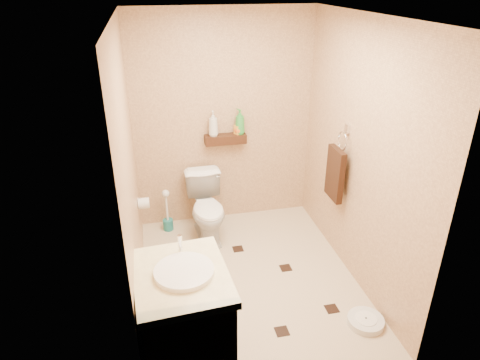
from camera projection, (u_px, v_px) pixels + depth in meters
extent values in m
plane|color=tan|center=(249.00, 279.00, 4.16)|extent=(2.50, 2.50, 0.00)
cube|color=tan|center=(224.00, 121.00, 4.73)|extent=(2.00, 0.04, 2.40)
cube|color=tan|center=(301.00, 249.00, 2.54)|extent=(2.00, 0.04, 2.40)
cube|color=tan|center=(130.00, 177.00, 3.44)|extent=(0.04, 2.50, 2.40)
cube|color=tan|center=(359.00, 156.00, 3.83)|extent=(0.04, 2.50, 2.40)
cube|color=silver|center=(253.00, 16.00, 3.11)|extent=(2.00, 2.50, 0.02)
cube|color=#3A1D0F|center=(225.00, 139.00, 4.74)|extent=(0.46, 0.14, 0.10)
cube|color=black|center=(212.00, 303.00, 3.85)|extent=(0.11, 0.11, 0.01)
cube|color=black|center=(286.00, 268.00, 4.30)|extent=(0.11, 0.11, 0.01)
cube|color=black|center=(282.00, 331.00, 3.54)|extent=(0.11, 0.11, 0.01)
cube|color=black|center=(193.00, 256.00, 4.49)|extent=(0.11, 0.11, 0.01)
cube|color=black|center=(332.00, 309.00, 3.78)|extent=(0.11, 0.11, 0.01)
cube|color=black|center=(238.00, 249.00, 4.60)|extent=(0.11, 0.11, 0.01)
imported|color=white|center=(208.00, 208.00, 4.68)|extent=(0.42, 0.71, 0.71)
cube|color=brown|center=(185.00, 329.00, 3.00)|extent=(0.62, 0.74, 0.85)
cube|color=#FEF3B7|center=(181.00, 277.00, 2.80)|extent=(0.66, 0.78, 0.05)
cylinder|color=white|center=(184.00, 273.00, 2.79)|extent=(0.39, 0.39, 0.05)
cylinder|color=silver|center=(180.00, 243.00, 2.97)|extent=(0.03, 0.03, 0.13)
cylinder|color=silver|center=(366.00, 321.00, 3.61)|extent=(0.32, 0.32, 0.06)
cylinder|color=white|center=(366.00, 318.00, 3.60)|extent=(0.18, 0.18, 0.01)
cylinder|color=#1B6C6D|center=(168.00, 225.00, 4.93)|extent=(0.12, 0.12, 0.13)
cylinder|color=silver|center=(167.00, 207.00, 4.83)|extent=(0.02, 0.02, 0.36)
sphere|color=silver|center=(166.00, 194.00, 4.76)|extent=(0.09, 0.09, 0.09)
cube|color=silver|center=(347.00, 128.00, 3.97)|extent=(0.03, 0.06, 0.08)
torus|color=silver|center=(343.00, 141.00, 4.01)|extent=(0.02, 0.19, 0.19)
cube|color=black|center=(335.00, 174.00, 4.15)|extent=(0.06, 0.30, 0.52)
cylinder|color=silver|center=(144.00, 203.00, 4.28)|extent=(0.11, 0.11, 0.11)
cylinder|color=silver|center=(139.00, 198.00, 4.25)|extent=(0.04, 0.02, 0.02)
imported|color=beige|center=(213.00, 124.00, 4.63)|extent=(0.12, 0.12, 0.28)
imported|color=#F6A733|center=(238.00, 127.00, 4.71)|extent=(0.09, 0.09, 0.15)
imported|color=orange|center=(239.00, 128.00, 4.72)|extent=(0.14, 0.14, 0.13)
imported|color=#2C8633|center=(240.00, 122.00, 4.69)|extent=(0.15, 0.15, 0.28)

